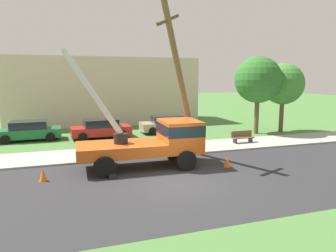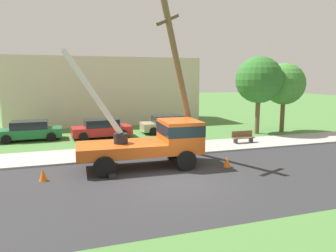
{
  "view_description": "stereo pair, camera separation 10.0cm",
  "coord_description": "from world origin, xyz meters",
  "px_view_note": "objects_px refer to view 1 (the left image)",
  "views": [
    {
      "loc": [
        -4.66,
        -12.51,
        4.58
      ],
      "look_at": [
        0.5,
        2.93,
        2.04
      ],
      "focal_mm": 33.81,
      "sensor_mm": 36.0,
      "label": 1
    },
    {
      "loc": [
        -4.56,
        -12.54,
        4.58
      ],
      "look_at": [
        0.5,
        2.93,
        2.04
      ],
      "focal_mm": 33.81,
      "sensor_mm": 36.0,
      "label": 2
    }
  ],
  "objects_px": {
    "traffic_cone_ahead": "(227,162)",
    "traffic_cone_curbside": "(189,152)",
    "parked_sedan_green": "(29,131)",
    "parked_sedan_red": "(101,129)",
    "roadside_tree_far": "(283,84)",
    "traffic_cone_behind": "(43,175)",
    "parked_sedan_tan": "(167,124)",
    "leaning_utility_pole": "(181,81)",
    "park_bench": "(242,137)",
    "roadside_tree_near": "(258,80)",
    "utility_truck": "(156,139)"
  },
  "relations": [
    {
      "from": "leaning_utility_pole",
      "to": "parked_sedan_green",
      "type": "relative_size",
      "value": 1.91
    },
    {
      "from": "traffic_cone_behind",
      "to": "park_bench",
      "type": "bearing_deg",
      "value": 17.92
    },
    {
      "from": "roadside_tree_near",
      "to": "utility_truck",
      "type": "bearing_deg",
      "value": -147.91
    },
    {
      "from": "park_bench",
      "to": "roadside_tree_far",
      "type": "bearing_deg",
      "value": 30.13
    },
    {
      "from": "parked_sedan_red",
      "to": "roadside_tree_far",
      "type": "xyz_separation_m",
      "value": [
        14.73,
        -1.98,
        3.26
      ]
    },
    {
      "from": "utility_truck",
      "to": "park_bench",
      "type": "relative_size",
      "value": 4.22
    },
    {
      "from": "traffic_cone_behind",
      "to": "roadside_tree_near",
      "type": "xyz_separation_m",
      "value": [
        15.85,
        7.29,
        4.05
      ]
    },
    {
      "from": "utility_truck",
      "to": "parked_sedan_red",
      "type": "bearing_deg",
      "value": 101.64
    },
    {
      "from": "traffic_cone_curbside",
      "to": "traffic_cone_behind",
      "type": "bearing_deg",
      "value": -166.27
    },
    {
      "from": "park_bench",
      "to": "roadside_tree_far",
      "type": "xyz_separation_m",
      "value": [
        5.76,
        3.35,
        3.51
      ]
    },
    {
      "from": "traffic_cone_behind",
      "to": "roadside_tree_far",
      "type": "distance_m",
      "value": 20.14
    },
    {
      "from": "roadside_tree_far",
      "to": "traffic_cone_curbside",
      "type": "bearing_deg",
      "value": -152.5
    },
    {
      "from": "leaning_utility_pole",
      "to": "traffic_cone_ahead",
      "type": "relative_size",
      "value": 15.18
    },
    {
      "from": "traffic_cone_ahead",
      "to": "roadside_tree_near",
      "type": "xyz_separation_m",
      "value": [
        7.01,
        7.88,
        4.05
      ]
    },
    {
      "from": "leaning_utility_pole",
      "to": "traffic_cone_behind",
      "type": "xyz_separation_m",
      "value": [
        -7.09,
        -1.59,
        -4.06
      ]
    },
    {
      "from": "traffic_cone_ahead",
      "to": "parked_sedan_tan",
      "type": "bearing_deg",
      "value": 88.55
    },
    {
      "from": "parked_sedan_tan",
      "to": "roadside_tree_far",
      "type": "bearing_deg",
      "value": -15.58
    },
    {
      "from": "traffic_cone_ahead",
      "to": "parked_sedan_green",
      "type": "bearing_deg",
      "value": 134.07
    },
    {
      "from": "traffic_cone_curbside",
      "to": "park_bench",
      "type": "height_order",
      "value": "park_bench"
    },
    {
      "from": "parked_sedan_red",
      "to": "park_bench",
      "type": "relative_size",
      "value": 2.81
    },
    {
      "from": "leaning_utility_pole",
      "to": "roadside_tree_near",
      "type": "relative_size",
      "value": 1.37
    },
    {
      "from": "leaning_utility_pole",
      "to": "roadside_tree_far",
      "type": "distance_m",
      "value": 12.69
    },
    {
      "from": "traffic_cone_ahead",
      "to": "traffic_cone_curbside",
      "type": "relative_size",
      "value": 1.0
    },
    {
      "from": "leaning_utility_pole",
      "to": "parked_sedan_green",
      "type": "xyz_separation_m",
      "value": [
        -8.53,
        8.43,
        -3.63
      ]
    },
    {
      "from": "roadside_tree_far",
      "to": "parked_sedan_green",
      "type": "bearing_deg",
      "value": 172.51
    },
    {
      "from": "parked_sedan_green",
      "to": "traffic_cone_ahead",
      "type": "bearing_deg",
      "value": -45.93
    },
    {
      "from": "parked_sedan_green",
      "to": "roadside_tree_near",
      "type": "height_order",
      "value": "roadside_tree_near"
    },
    {
      "from": "traffic_cone_curbside",
      "to": "parked_sedan_tan",
      "type": "height_order",
      "value": "parked_sedan_tan"
    },
    {
      "from": "traffic_cone_ahead",
      "to": "traffic_cone_curbside",
      "type": "height_order",
      "value": "same"
    },
    {
      "from": "traffic_cone_behind",
      "to": "parked_sedan_green",
      "type": "xyz_separation_m",
      "value": [
        -1.44,
        10.02,
        0.43
      ]
    },
    {
      "from": "traffic_cone_ahead",
      "to": "utility_truck",
      "type": "bearing_deg",
      "value": 158.6
    },
    {
      "from": "leaning_utility_pole",
      "to": "traffic_cone_behind",
      "type": "bearing_deg",
      "value": -167.4
    },
    {
      "from": "parked_sedan_green",
      "to": "parked_sedan_red",
      "type": "bearing_deg",
      "value": -7.0
    },
    {
      "from": "parked_sedan_red",
      "to": "roadside_tree_near",
      "type": "relative_size",
      "value": 0.73
    },
    {
      "from": "park_bench",
      "to": "traffic_cone_behind",
      "type": "bearing_deg",
      "value": -162.08
    },
    {
      "from": "traffic_cone_ahead",
      "to": "park_bench",
      "type": "height_order",
      "value": "park_bench"
    },
    {
      "from": "traffic_cone_curbside",
      "to": "parked_sedan_green",
      "type": "distance_m",
      "value": 12.27
    },
    {
      "from": "leaning_utility_pole",
      "to": "traffic_cone_curbside",
      "type": "distance_m",
      "value": 4.13
    },
    {
      "from": "traffic_cone_behind",
      "to": "roadside_tree_far",
      "type": "height_order",
      "value": "roadside_tree_far"
    },
    {
      "from": "traffic_cone_ahead",
      "to": "traffic_cone_behind",
      "type": "distance_m",
      "value": 8.86
    },
    {
      "from": "parked_sedan_red",
      "to": "roadside_tree_far",
      "type": "relative_size",
      "value": 0.79
    },
    {
      "from": "traffic_cone_behind",
      "to": "roadside_tree_far",
      "type": "relative_size",
      "value": 0.1
    },
    {
      "from": "roadside_tree_far",
      "to": "traffic_cone_ahead",
      "type": "bearing_deg",
      "value": -139.92
    },
    {
      "from": "traffic_cone_curbside",
      "to": "roadside_tree_near",
      "type": "xyz_separation_m",
      "value": [
        8.1,
        5.39,
        4.05
      ]
    },
    {
      "from": "parked_sedan_tan",
      "to": "parked_sedan_green",
      "type": "bearing_deg",
      "value": 179.88
    },
    {
      "from": "utility_truck",
      "to": "roadside_tree_far",
      "type": "height_order",
      "value": "utility_truck"
    },
    {
      "from": "traffic_cone_behind",
      "to": "parked_sedan_green",
      "type": "bearing_deg",
      "value": 98.17
    },
    {
      "from": "parked_sedan_green",
      "to": "park_bench",
      "type": "relative_size",
      "value": 2.77
    },
    {
      "from": "leaning_utility_pole",
      "to": "parked_sedan_green",
      "type": "distance_m",
      "value": 12.53
    },
    {
      "from": "utility_truck",
      "to": "roadside_tree_near",
      "type": "bearing_deg",
      "value": 32.09
    }
  ]
}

